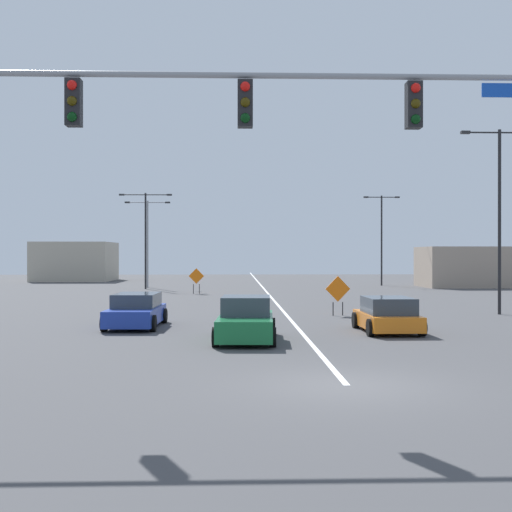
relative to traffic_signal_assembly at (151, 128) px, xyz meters
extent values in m
plane|color=#444447|center=(4.42, 0.02, -5.79)|extent=(166.42, 166.42, 0.00)
cube|color=white|center=(4.42, 46.24, -5.79)|extent=(0.16, 92.45, 0.01)
cylinder|color=gray|center=(2.12, 0.02, 1.20)|extent=(15.29, 0.14, 0.14)
cube|color=black|center=(-1.71, 0.02, 0.56)|extent=(0.34, 0.32, 1.05)
sphere|color=red|center=(-1.71, -0.15, 0.91)|extent=(0.22, 0.22, 0.22)
sphere|color=#3C3106|center=(-1.71, -0.15, 0.56)|extent=(0.22, 0.22, 0.22)
sphere|color=black|center=(-1.71, -0.15, 0.21)|extent=(0.22, 0.22, 0.22)
cube|color=black|center=(2.12, 0.02, 0.56)|extent=(0.34, 0.32, 1.05)
sphere|color=red|center=(2.12, -0.15, 0.91)|extent=(0.22, 0.22, 0.22)
sphere|color=#3C3106|center=(2.12, -0.15, 0.56)|extent=(0.22, 0.22, 0.22)
sphere|color=black|center=(2.12, -0.15, 0.21)|extent=(0.22, 0.22, 0.22)
cube|color=black|center=(5.94, 0.02, 0.56)|extent=(0.34, 0.32, 1.05)
sphere|color=red|center=(5.94, -0.15, 0.91)|extent=(0.22, 0.22, 0.22)
sphere|color=#3C3106|center=(5.94, -0.15, 0.56)|extent=(0.22, 0.22, 0.22)
sphere|color=black|center=(5.94, -0.15, 0.21)|extent=(0.22, 0.22, 0.22)
cube|color=#1447B7|center=(8.05, 0.02, 0.91)|extent=(1.10, 0.03, 0.32)
cylinder|color=gray|center=(-5.90, 44.64, -1.90)|extent=(0.16, 0.16, 7.77)
cylinder|color=gray|center=(-6.80, 44.64, 1.83)|extent=(1.80, 0.08, 0.08)
cube|color=#262628|center=(-7.70, 44.64, 1.83)|extent=(0.44, 0.24, 0.14)
cylinder|color=gray|center=(-5.00, 44.64, 1.83)|extent=(1.80, 0.08, 0.08)
cube|color=#262628|center=(-4.10, 44.64, 1.83)|extent=(0.44, 0.24, 0.14)
cylinder|color=black|center=(-5.75, 42.18, -1.67)|extent=(0.16, 0.16, 8.23)
cylinder|color=black|center=(-6.76, 42.18, 2.29)|extent=(2.03, 0.08, 0.08)
cube|color=#262628|center=(-7.78, 42.18, 2.29)|extent=(0.44, 0.24, 0.14)
cylinder|color=black|center=(-4.73, 42.18, 2.29)|extent=(2.03, 0.08, 0.08)
cube|color=#262628|center=(-3.71, 42.18, 2.29)|extent=(0.44, 0.24, 0.14)
cylinder|color=black|center=(14.99, 17.49, -1.22)|extent=(0.16, 0.16, 9.15)
cylinder|color=black|center=(14.13, 17.49, 3.21)|extent=(1.71, 0.08, 0.08)
cube|color=#262628|center=(13.28, 17.49, 3.21)|extent=(0.44, 0.24, 0.14)
cylinder|color=black|center=(15.89, 47.78, -1.50)|extent=(0.16, 0.16, 8.57)
cylinder|color=black|center=(15.14, 47.78, 2.63)|extent=(1.50, 0.08, 0.08)
cube|color=#262628|center=(14.39, 47.78, 2.63)|extent=(0.44, 0.24, 0.14)
cylinder|color=black|center=(16.64, 47.78, 2.63)|extent=(1.50, 0.08, 0.08)
cube|color=#262628|center=(17.39, 47.78, 2.63)|extent=(0.44, 0.24, 0.14)
cube|color=orange|center=(6.89, 17.08, -4.49)|extent=(1.24, 0.23, 1.24)
cylinder|color=black|center=(6.65, 17.05, -5.46)|extent=(0.05, 0.05, 0.65)
cylinder|color=black|center=(7.13, 17.12, -5.46)|extent=(0.05, 0.05, 0.65)
cube|color=orange|center=(-0.98, 34.97, -4.45)|extent=(1.16, 0.20, 1.17)
cylinder|color=black|center=(-1.21, 35.00, -5.42)|extent=(0.05, 0.05, 0.74)
cylinder|color=black|center=(-0.76, 34.94, -5.42)|extent=(0.05, 0.05, 0.74)
cube|color=#196B38|center=(2.27, 7.86, -5.28)|extent=(2.05, 4.55, 0.71)
cube|color=#333D47|center=(2.28, 8.09, -4.60)|extent=(1.75, 2.12, 0.65)
cylinder|color=black|center=(1.27, 6.35, -5.47)|extent=(0.25, 0.65, 0.64)
cylinder|color=black|center=(3.10, 6.26, -5.47)|extent=(0.25, 0.65, 0.64)
cylinder|color=black|center=(1.43, 9.47, -5.47)|extent=(0.25, 0.65, 0.64)
cylinder|color=black|center=(3.26, 9.38, -5.47)|extent=(0.25, 0.65, 0.64)
cube|color=orange|center=(7.71, 10.27, -5.35)|extent=(1.94, 3.94, 0.56)
cube|color=#333D47|center=(7.71, 10.07, -4.76)|extent=(1.73, 2.34, 0.62)
cylinder|color=black|center=(8.63, 11.65, -5.47)|extent=(0.23, 0.64, 0.64)
cylinder|color=black|center=(6.75, 11.62, -5.47)|extent=(0.23, 0.64, 0.64)
cylinder|color=black|center=(8.67, 8.91, -5.47)|extent=(0.23, 0.64, 0.64)
cylinder|color=black|center=(6.79, 8.89, -5.47)|extent=(0.23, 0.64, 0.64)
cube|color=#1E389E|center=(-2.14, 12.27, -5.30)|extent=(2.01, 4.55, 0.65)
cube|color=#333D47|center=(-2.14, 12.49, -4.70)|extent=(1.77, 2.66, 0.56)
cylinder|color=black|center=(-3.13, 10.72, -5.47)|extent=(0.24, 0.65, 0.64)
cylinder|color=black|center=(-1.26, 10.66, -5.47)|extent=(0.24, 0.65, 0.64)
cylinder|color=black|center=(-3.03, 13.87, -5.47)|extent=(0.24, 0.65, 0.64)
cylinder|color=black|center=(-1.16, 13.81, -5.47)|extent=(0.24, 0.65, 0.64)
cube|color=#B2A893|center=(-16.09, 60.65, -3.62)|extent=(8.28, 8.36, 4.34)
cube|color=gray|center=(22.67, 44.91, -3.96)|extent=(7.34, 5.96, 3.66)
camera|label=1|loc=(1.88, -14.88, -2.83)|focal=46.54mm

